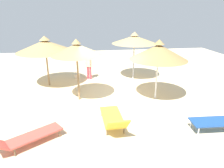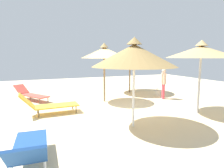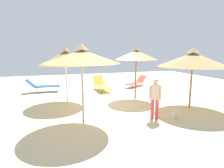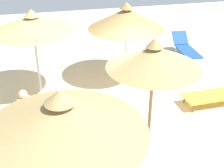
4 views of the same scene
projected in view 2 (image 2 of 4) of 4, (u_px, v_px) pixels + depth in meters
The scene contains 10 objects.
ground at pixel (116, 109), 8.33m from camera, with size 24.00×24.00×0.10m, color beige.
parasol_umbrella_back at pixel (134, 55), 5.87m from camera, with size 2.57×2.57×2.76m.
parasol_umbrella_center at pixel (130, 56), 11.63m from camera, with size 2.99×2.99×2.69m.
parasol_umbrella_edge at pixel (104, 53), 9.24m from camera, with size 2.21×2.21×2.81m.
parasol_umbrella_far_right at pixel (201, 52), 7.29m from camera, with size 2.58×2.58×2.79m.
lounge_chair_far_left at pixel (31, 94), 9.74m from camera, with size 2.16×1.69×0.72m.
lounge_chair_near_left at pixel (29, 148), 3.82m from camera, with size 2.03×0.76×0.85m.
lounge_chair_near_right at pixel (48, 104), 7.40m from camera, with size 0.75×2.14×0.87m.
person_standing_front at pixel (164, 82), 10.04m from camera, with size 0.41×0.32×1.55m.
handbag at pixel (157, 93), 10.90m from camera, with size 0.33×0.24×0.43m.
Camera 2 is at (7.42, -3.25, 2.19)m, focal length 31.48 mm.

